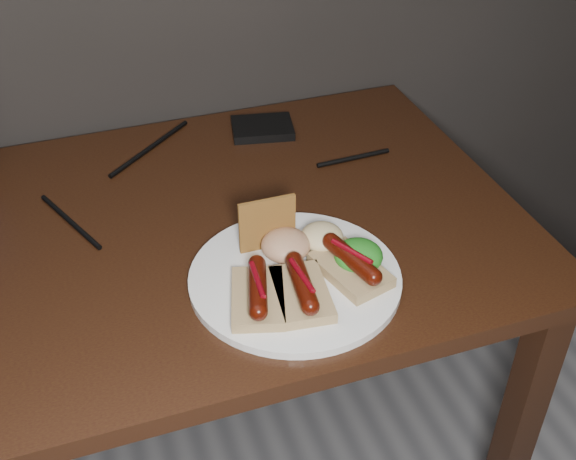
% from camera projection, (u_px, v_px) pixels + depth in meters
% --- Properties ---
extents(desk, '(1.40, 0.70, 0.75)m').
position_uv_depth(desk, '(84.00, 294.00, 1.13)').
color(desk, black).
rests_on(desk, ground).
extents(hard_drive, '(0.13, 0.11, 0.02)m').
position_uv_depth(hard_drive, '(262.00, 128.00, 1.36)').
color(hard_drive, black).
rests_on(hard_drive, desk).
extents(desk_cables, '(1.08, 0.34, 0.01)m').
position_uv_depth(desk_cables, '(71.00, 197.00, 1.19)').
color(desk_cables, black).
rests_on(desk_cables, desk).
extents(plate, '(0.30, 0.30, 0.01)m').
position_uv_depth(plate, '(295.00, 278.00, 1.02)').
color(plate, white).
rests_on(plate, desk).
extents(bread_sausage_left, '(0.10, 0.13, 0.04)m').
position_uv_depth(bread_sausage_left, '(258.00, 293.00, 0.96)').
color(bread_sausage_left, tan).
rests_on(bread_sausage_left, plate).
extents(bread_sausage_center, '(0.08, 0.12, 0.04)m').
position_uv_depth(bread_sausage_center, '(302.00, 289.00, 0.97)').
color(bread_sausage_center, tan).
rests_on(bread_sausage_center, plate).
extents(bread_sausage_right, '(0.10, 0.13, 0.04)m').
position_uv_depth(bread_sausage_right, '(351.00, 265.00, 1.01)').
color(bread_sausage_right, tan).
rests_on(bread_sausage_right, plate).
extents(crispbread, '(0.08, 0.01, 0.08)m').
position_uv_depth(crispbread, '(267.00, 224.00, 1.04)').
color(crispbread, '#A5742D').
rests_on(crispbread, plate).
extents(salad_greens, '(0.07, 0.07, 0.04)m').
position_uv_depth(salad_greens, '(358.00, 256.00, 1.02)').
color(salad_greens, '#1C5E12').
rests_on(salad_greens, plate).
extents(salsa_mound, '(0.07, 0.07, 0.04)m').
position_uv_depth(salsa_mound, '(286.00, 245.00, 1.04)').
color(salsa_mound, maroon).
rests_on(salsa_mound, plate).
extents(coleslaw_mound, '(0.06, 0.06, 0.04)m').
position_uv_depth(coleslaw_mound, '(322.00, 237.00, 1.06)').
color(coleslaw_mound, beige).
rests_on(coleslaw_mound, plate).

